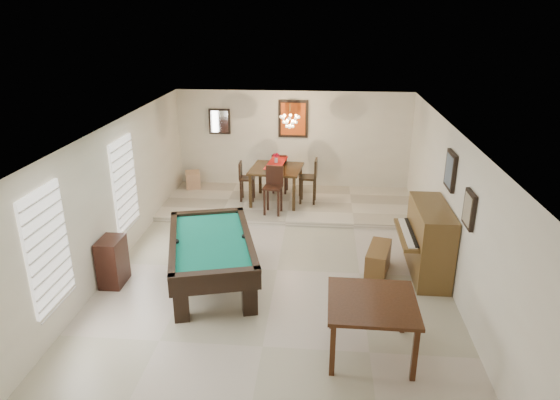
# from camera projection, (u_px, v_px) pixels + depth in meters

# --- Properties ---
(ground_plane) EXTENTS (6.00, 9.00, 0.02)m
(ground_plane) POSITION_uv_depth(u_px,v_px,m) (277.00, 270.00, 9.16)
(ground_plane) COLOR beige
(wall_back) EXTENTS (6.00, 0.04, 2.60)m
(wall_back) POSITION_uv_depth(u_px,v_px,m) (293.00, 142.00, 12.89)
(wall_back) COLOR silver
(wall_back) RESTS_ON ground_plane
(wall_front) EXTENTS (6.00, 0.04, 2.60)m
(wall_front) POSITION_uv_depth(u_px,v_px,m) (231.00, 383.00, 4.51)
(wall_front) COLOR silver
(wall_front) RESTS_ON ground_plane
(wall_left) EXTENTS (0.04, 9.00, 2.60)m
(wall_left) POSITION_uv_depth(u_px,v_px,m) (111.00, 199.00, 8.94)
(wall_left) COLOR silver
(wall_left) RESTS_ON ground_plane
(wall_right) EXTENTS (0.04, 9.00, 2.60)m
(wall_right) POSITION_uv_depth(u_px,v_px,m) (453.00, 210.00, 8.46)
(wall_right) COLOR silver
(wall_right) RESTS_ON ground_plane
(ceiling) EXTENTS (6.00, 9.00, 0.04)m
(ceiling) POSITION_uv_depth(u_px,v_px,m) (277.00, 131.00, 8.24)
(ceiling) COLOR white
(ceiling) RESTS_ON wall_back
(dining_step) EXTENTS (6.00, 2.50, 0.12)m
(dining_step) POSITION_uv_depth(u_px,v_px,m) (289.00, 204.00, 12.17)
(dining_step) COLOR beige
(dining_step) RESTS_ON ground_plane
(window_left_front) EXTENTS (0.06, 1.00, 1.70)m
(window_left_front) POSITION_uv_depth(u_px,v_px,m) (48.00, 248.00, 6.86)
(window_left_front) COLOR white
(window_left_front) RESTS_ON wall_left
(window_left_rear) EXTENTS (0.06, 1.00, 1.70)m
(window_left_rear) POSITION_uv_depth(u_px,v_px,m) (124.00, 183.00, 9.47)
(window_left_rear) COLOR white
(window_left_rear) RESTS_ON wall_left
(pool_table) EXTENTS (1.98, 2.79, 0.84)m
(pool_table) POSITION_uv_depth(u_px,v_px,m) (212.00, 262.00, 8.56)
(pool_table) COLOR black
(pool_table) RESTS_ON ground_plane
(square_table) EXTENTS (1.20, 1.20, 0.82)m
(square_table) POSITION_uv_depth(u_px,v_px,m) (371.00, 327.00, 6.82)
(square_table) COLOR black
(square_table) RESTS_ON ground_plane
(upright_piano) EXTENTS (0.87, 1.56, 1.30)m
(upright_piano) POSITION_uv_depth(u_px,v_px,m) (420.00, 241.00, 8.82)
(upright_piano) COLOR brown
(upright_piano) RESTS_ON ground_plane
(piano_bench) EXTENTS (0.56, 0.96, 0.50)m
(piano_bench) POSITION_uv_depth(u_px,v_px,m) (378.00, 260.00, 8.99)
(piano_bench) COLOR brown
(piano_bench) RESTS_ON ground_plane
(apothecary_chest) EXTENTS (0.37, 0.56, 0.84)m
(apothecary_chest) POSITION_uv_depth(u_px,v_px,m) (113.00, 262.00, 8.57)
(apothecary_chest) COLOR black
(apothecary_chest) RESTS_ON ground_plane
(dining_table) EXTENTS (1.29, 1.29, 0.98)m
(dining_table) POSITION_uv_depth(u_px,v_px,m) (276.00, 182.00, 11.97)
(dining_table) COLOR black
(dining_table) RESTS_ON dining_step
(flower_vase) EXTENTS (0.18, 0.18, 0.25)m
(flower_vase) POSITION_uv_depth(u_px,v_px,m) (276.00, 158.00, 11.75)
(flower_vase) COLOR #A90E23
(flower_vase) RESTS_ON dining_table
(dining_chair_south) EXTENTS (0.45, 0.45, 1.08)m
(dining_chair_south) POSITION_uv_depth(u_px,v_px,m) (273.00, 191.00, 11.24)
(dining_chair_south) COLOR black
(dining_chair_south) RESTS_ON dining_step
(dining_chair_north) EXTENTS (0.40, 0.40, 1.02)m
(dining_chair_north) POSITION_uv_depth(u_px,v_px,m) (280.00, 173.00, 12.61)
(dining_chair_north) COLOR black
(dining_chair_north) RESTS_ON dining_step
(dining_chair_west) EXTENTS (0.37, 0.37, 0.95)m
(dining_chair_west) POSITION_uv_depth(u_px,v_px,m) (247.00, 181.00, 12.07)
(dining_chair_west) COLOR black
(dining_chair_west) RESTS_ON dining_step
(dining_chair_east) EXTENTS (0.42, 0.42, 1.08)m
(dining_chair_east) POSITION_uv_depth(u_px,v_px,m) (308.00, 181.00, 11.91)
(dining_chair_east) COLOR black
(dining_chair_east) RESTS_ON dining_step
(corner_bench) EXTENTS (0.48, 0.54, 0.41)m
(corner_bench) POSITION_uv_depth(u_px,v_px,m) (193.00, 180.00, 13.06)
(corner_bench) COLOR tan
(corner_bench) RESTS_ON dining_step
(chandelier) EXTENTS (0.44, 0.44, 0.60)m
(chandelier) POSITION_uv_depth(u_px,v_px,m) (290.00, 117.00, 11.36)
(chandelier) COLOR #FFE5B2
(chandelier) RESTS_ON ceiling
(back_painting) EXTENTS (0.75, 0.06, 0.95)m
(back_painting) POSITION_uv_depth(u_px,v_px,m) (293.00, 119.00, 12.64)
(back_painting) COLOR #D84C14
(back_painting) RESTS_ON wall_back
(back_mirror) EXTENTS (0.55, 0.06, 0.65)m
(back_mirror) POSITION_uv_depth(u_px,v_px,m) (220.00, 121.00, 12.83)
(back_mirror) COLOR white
(back_mirror) RESTS_ON wall_back
(right_picture_upper) EXTENTS (0.06, 0.55, 0.65)m
(right_picture_upper) POSITION_uv_depth(u_px,v_px,m) (451.00, 171.00, 8.53)
(right_picture_upper) COLOR slate
(right_picture_upper) RESTS_ON wall_right
(right_picture_lower) EXTENTS (0.06, 0.45, 0.55)m
(right_picture_lower) POSITION_uv_depth(u_px,v_px,m) (469.00, 209.00, 7.39)
(right_picture_lower) COLOR gray
(right_picture_lower) RESTS_ON wall_right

